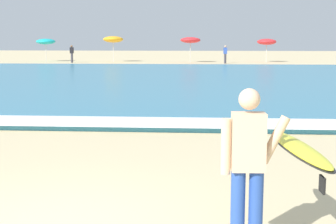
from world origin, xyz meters
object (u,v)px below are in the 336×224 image
surfer_with_board (269,157)px  beachgoer_near_row_left (72,53)px  beachgoer_near_row_mid (225,54)px  beach_umbrella_2 (190,40)px  beach_umbrella_1 (113,39)px  beach_umbrella_3 (267,42)px  beach_umbrella_0 (46,42)px

surfer_with_board → beachgoer_near_row_left: (-12.44, 38.72, -0.18)m
beachgoer_near_row_left → surfer_with_board: bearing=-72.2°
beachgoer_near_row_left → beachgoer_near_row_mid: size_ratio=1.00×
beach_umbrella_2 → beachgoer_near_row_left: (-10.63, -1.04, -1.17)m
beach_umbrella_1 → beach_umbrella_2: size_ratio=1.05×
beach_umbrella_1 → beachgoer_near_row_mid: 10.56m
beachgoer_near_row_left → beach_umbrella_2: bearing=5.6°
beach_umbrella_3 → beachgoer_near_row_left: bearing=-173.3°
surfer_with_board → beachgoer_near_row_left: size_ratio=1.52×
beach_umbrella_1 → beach_umbrella_3: 14.12m
beach_umbrella_2 → surfer_with_board: bearing=-87.4°
beach_umbrella_1 → beachgoer_near_row_mid: beach_umbrella_1 is taller
beach_umbrella_0 → beach_umbrella_3: size_ratio=1.00×
beach_umbrella_1 → beach_umbrella_0: bearing=177.9°
surfer_with_board → beachgoer_near_row_left: surfer_with_board is taller
surfer_with_board → beach_umbrella_0: bearing=110.8°
beach_umbrella_0 → beach_umbrella_2: (13.64, -0.99, 0.14)m
beach_umbrella_1 → beach_umbrella_3: (14.12, 0.28, -0.22)m
surfer_with_board → beachgoer_near_row_mid: 38.38m
beach_umbrella_3 → beachgoer_near_row_mid: 4.68m
beach_umbrella_1 → beachgoer_near_row_left: beach_umbrella_1 is taller
beach_umbrella_0 → beach_umbrella_1: size_ratio=0.89×
beach_umbrella_1 → beach_umbrella_2: beach_umbrella_1 is taller
beach_umbrella_3 → beachgoer_near_row_mid: size_ratio=1.36×
beach_umbrella_0 → surfer_with_board: bearing=-69.2°
beach_umbrella_0 → beach_umbrella_2: beach_umbrella_2 is taller
surfer_with_board → beach_umbrella_1: beach_umbrella_1 is taller
beach_umbrella_2 → beach_umbrella_0: bearing=175.8°
beach_umbrella_0 → beachgoer_near_row_left: beach_umbrella_0 is taller
surfer_with_board → beach_umbrella_2: size_ratio=1.04×
beach_umbrella_1 → beach_umbrella_3: bearing=1.1°
surfer_with_board → beach_umbrella_2: 39.82m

